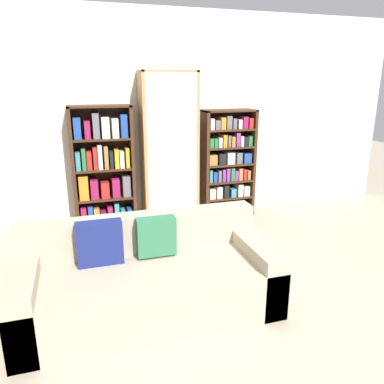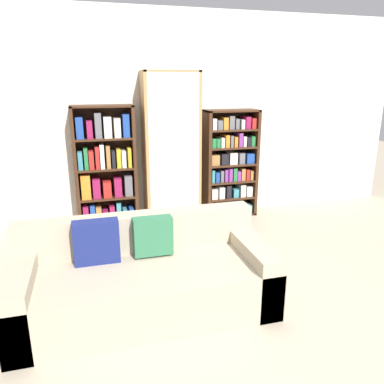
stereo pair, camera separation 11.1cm
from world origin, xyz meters
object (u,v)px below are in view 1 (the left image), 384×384
Objects in this scene: couch at (148,279)px; display_cabinet at (169,149)px; wine_bottle at (227,226)px; bookshelf_right at (227,165)px; bookshelf_left at (103,171)px.

display_cabinet is at bearing 71.08° from couch.
display_cabinet reaches higher than wine_bottle.
bookshelf_right is 1.04m from wine_bottle.
couch is 5.70× the size of wine_bottle.
bookshelf_left is 1.69m from wine_bottle.
display_cabinet is 1.26m from wine_bottle.
bookshelf_right is at bearing 1.08° from display_cabinet.
couch is 1.32× the size of bookshelf_left.
couch is 1.39× the size of bookshelf_right.
couch is at bearing -127.18° from bookshelf_right.
bookshelf_right is at bearing 52.82° from couch.
display_cabinet is 5.46× the size of wine_bottle.
bookshelf_right is (1.68, 0.00, -0.03)m from bookshelf_left.
bookshelf_right is at bearing 68.38° from wine_bottle.
bookshelf_left reaches higher than bookshelf_right.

